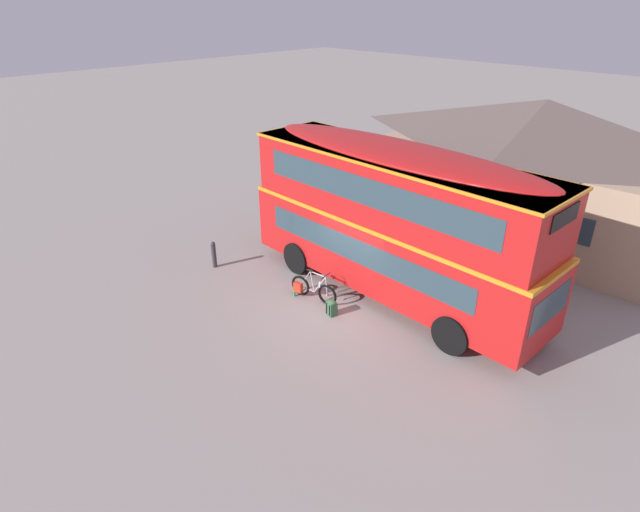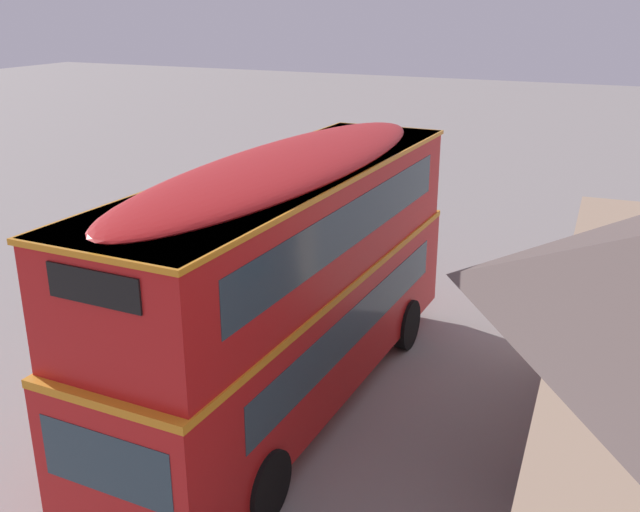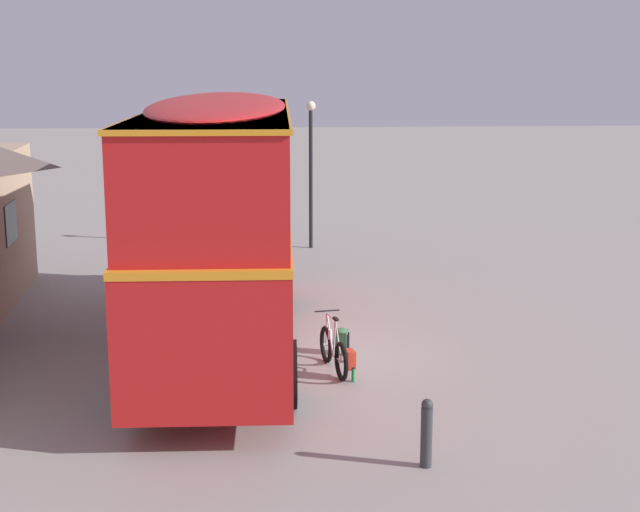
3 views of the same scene
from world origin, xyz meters
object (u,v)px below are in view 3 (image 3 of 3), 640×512
at_px(water_bottle_green_metal, 354,375).
at_px(backpack_on_ground, 341,340).
at_px(touring_bicycle, 336,352).
at_px(double_decker_bus, 221,213).
at_px(street_lamp, 311,157).
at_px(kerb_bollard, 427,432).

bearing_deg(water_bottle_green_metal, backpack_on_ground, 2.54).
height_order(backpack_on_ground, water_bottle_green_metal, backpack_on_ground).
xyz_separation_m(touring_bicycle, backpack_on_ground, (1.05, -0.19, -0.12)).
bearing_deg(touring_bicycle, water_bottle_green_metal, -153.35).
height_order(double_decker_bus, backpack_on_ground, double_decker_bus).
relative_size(touring_bicycle, street_lamp, 0.39).
xyz_separation_m(touring_bicycle, street_lamp, (11.14, -0.23, 2.29)).
xyz_separation_m(double_decker_bus, backpack_on_ground, (-0.44, -2.20, -2.39)).
xyz_separation_m(water_bottle_green_metal, kerb_bollard, (-3.45, -0.63, 0.38)).
distance_m(street_lamp, kerb_bollard, 15.28).
bearing_deg(backpack_on_ground, kerb_bollard, -172.11).
bearing_deg(touring_bicycle, double_decker_bus, 53.47).
bearing_deg(touring_bicycle, backpack_on_ground, -10.49).
relative_size(double_decker_bus, water_bottle_green_metal, 38.88).
distance_m(backpack_on_ground, kerb_bollard, 5.08).
distance_m(backpack_on_ground, water_bottle_green_metal, 1.59).
relative_size(water_bottle_green_metal, kerb_bollard, 0.27).
distance_m(double_decker_bus, street_lamp, 9.91).
height_order(water_bottle_green_metal, street_lamp, street_lamp).
height_order(touring_bicycle, kerb_bollard, touring_bicycle).
relative_size(backpack_on_ground, kerb_bollard, 0.51).
height_order(double_decker_bus, kerb_bollard, double_decker_bus).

